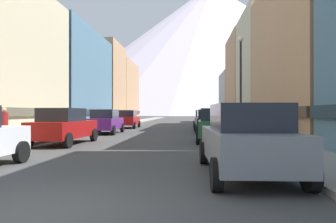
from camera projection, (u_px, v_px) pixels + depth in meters
ground_plane at (32, 216)px, 4.69m from camera, size 400.00×400.00×0.00m
sidewalk_left at (123, 124)px, 40.04m from camera, size 2.50×100.00×0.15m
sidewalk_right at (220, 124)px, 39.17m from camera, size 2.50×100.00×0.15m
storefront_left_2 at (56, 81)px, 32.90m from camera, size 8.86×13.49×10.21m
storefront_left_3 at (88, 85)px, 44.40m from camera, size 9.77×8.31×11.36m
storefront_left_4 at (115, 93)px, 54.69m from camera, size 7.07×12.20×10.37m
storefront_right_2 at (292, 72)px, 29.71m from camera, size 9.81×8.48×11.18m
storefront_right_3 at (266, 82)px, 39.21m from camera, size 9.51×9.63×11.33m
storefront_right_4 at (248, 98)px, 49.38m from camera, size 8.59×9.52×7.87m
car_left_1 at (64, 126)px, 15.22m from camera, size 2.20×4.46×1.78m
car_left_2 at (106, 121)px, 22.76m from camera, size 2.17×4.45×1.78m
car_left_3 at (127, 119)px, 30.80m from camera, size 2.15×4.44×1.78m
car_right_0 at (246, 140)px, 7.69m from camera, size 2.19×4.46×1.78m
car_right_1 at (216, 125)px, 16.47m from camera, size 2.21×4.47×1.78m
car_right_2 at (208, 121)px, 23.52m from camera, size 2.13×4.43×1.78m
car_right_3 at (204, 119)px, 31.30m from camera, size 2.07×4.41×1.78m
parking_meter_near at (294, 130)px, 9.97m from camera, size 0.14×0.10×1.33m
potted_plant_0 at (259, 126)px, 20.38m from camera, size 0.67×0.67×0.93m
pedestrian_0 at (228, 119)px, 31.19m from camera, size 0.36×0.36×1.61m
pedestrian_1 at (4, 127)px, 14.40m from camera, size 0.36×0.36×1.65m
pedestrian_2 at (272, 126)px, 14.49m from camera, size 0.36×0.36×1.72m
streetlamp_right at (241, 71)px, 17.87m from camera, size 0.36×0.36×5.86m
mountain_backdrop at (212, 49)px, 262.71m from camera, size 279.38×279.38×110.32m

